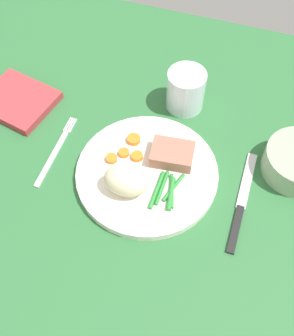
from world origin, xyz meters
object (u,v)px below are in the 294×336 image
at_px(fork, 56,151).
at_px(knife, 241,203).
at_px(meat_portion, 172,154).
at_px(water_glass, 185,92).
at_px(dinner_plate, 147,173).
at_px(napkin, 18,101).

relative_size(fork, knife, 0.81).
height_order(meat_portion, water_glass, water_glass).
bearing_deg(knife, dinner_plate, 175.91).
height_order(fork, water_glass, water_glass).
bearing_deg(fork, napkin, 143.14).
distance_m(meat_portion, knife, 0.15).
relative_size(fork, napkin, 1.20).
bearing_deg(dinner_plate, fork, -179.18).
height_order(fork, knife, knife).
relative_size(knife, water_glass, 2.45).
relative_size(dinner_plate, meat_portion, 3.37).
distance_m(meat_portion, water_glass, 0.15).
bearing_deg(fork, meat_portion, 9.58).
xyz_separation_m(dinner_plate, water_glass, (0.02, 0.19, 0.03)).
distance_m(knife, water_glass, 0.25).
bearing_deg(knife, meat_portion, 159.70).
xyz_separation_m(fork, napkin, (-0.12, 0.09, 0.01)).
bearing_deg(dinner_plate, knife, -0.94).
relative_size(meat_portion, fork, 0.46).
xyz_separation_m(meat_portion, knife, (0.14, -0.04, -0.03)).
distance_m(dinner_plate, napkin, 0.31).
bearing_deg(napkin, water_glass, 17.64).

